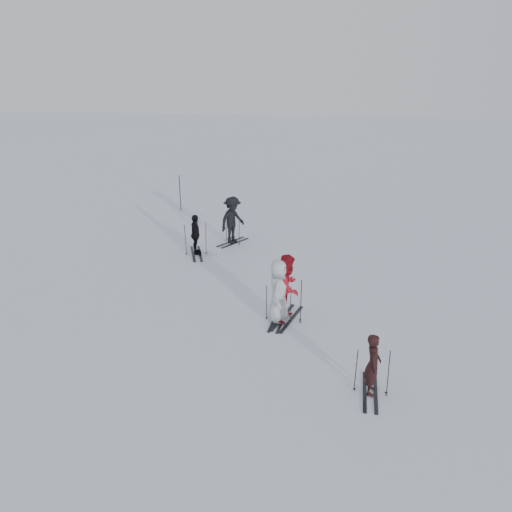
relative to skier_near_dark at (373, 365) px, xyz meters
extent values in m
plane|color=silver|center=(-3.33, 4.82, -0.75)|extent=(120.00, 120.00, 0.00)
imported|color=black|center=(0.00, 0.00, 0.00)|extent=(0.40, 0.57, 1.49)
imported|color=maroon|center=(-2.12, 3.35, 0.26)|extent=(1.02, 1.16, 2.01)
imported|color=#B3B7BD|center=(-2.37, 3.21, 0.20)|extent=(0.72, 1.00, 1.90)
imported|color=black|center=(-6.01, 8.31, 0.05)|extent=(0.65, 1.01, 1.60)
imported|color=black|center=(-4.78, 9.81, 0.24)|extent=(1.32, 1.46, 1.97)
cylinder|color=black|center=(-8.22, 14.37, 0.18)|extent=(0.04, 0.04, 1.85)
camera|label=1|loc=(-1.53, -9.86, 6.40)|focal=35.00mm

